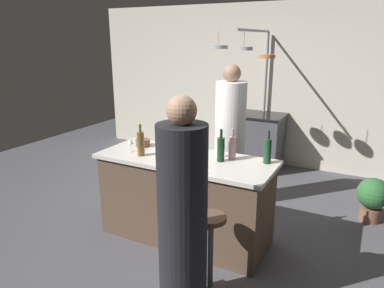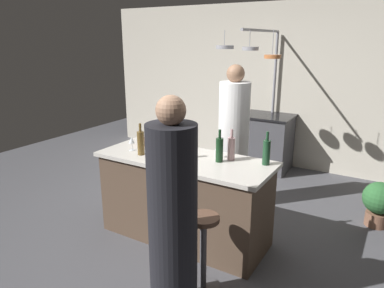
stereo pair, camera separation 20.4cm
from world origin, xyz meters
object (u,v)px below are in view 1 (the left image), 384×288
(wine_glass_by_chef, at_px, (219,147))
(mixing_bowl_steel, at_px, (184,160))
(stove_range, at_px, (258,141))
(bar_stool_right, at_px, (210,249))
(guest_right, at_px, (183,221))
(chef, at_px, (230,142))
(wine_bottle_red, at_px, (221,149))
(mixing_bowl_wooden, at_px, (143,143))
(wine_glass_near_right_guest, at_px, (131,142))
(potted_plant, at_px, (373,197))
(pepper_mill, at_px, (181,149))
(wine_bottle_amber, at_px, (141,143))
(wine_bottle_rose, at_px, (232,147))
(wine_bottle_green, at_px, (268,150))

(wine_glass_by_chef, bearing_deg, mixing_bowl_steel, -124.83)
(stove_range, xyz_separation_m, bar_stool_right, (0.57, -3.07, -0.07))
(guest_right, relative_size, mixing_bowl_steel, 11.19)
(chef, bearing_deg, wine_bottle_red, -73.66)
(chef, bearing_deg, mixing_bowl_wooden, -128.77)
(wine_glass_near_right_guest, distance_m, mixing_bowl_steel, 0.69)
(guest_right, distance_m, wine_bottle_red, 1.06)
(potted_plant, relative_size, pepper_mill, 2.48)
(wine_bottle_amber, bearing_deg, mixing_bowl_steel, -0.27)
(guest_right, height_order, wine_glass_near_right_guest, guest_right)
(stove_range, bearing_deg, wine_bottle_red, -81.41)
(wine_glass_near_right_guest, xyz_separation_m, mixing_bowl_steel, (0.68, -0.07, -0.07))
(guest_right, bearing_deg, potted_plant, 61.83)
(bar_stool_right, relative_size, wine_glass_near_right_guest, 4.66)
(stove_range, distance_m, wine_bottle_rose, 2.39)
(wine_bottle_rose, distance_m, mixing_bowl_wooden, 1.04)
(wine_glass_by_chef, bearing_deg, wine_bottle_green, 6.71)
(wine_bottle_rose, relative_size, wine_glass_near_right_guest, 2.12)
(wine_glass_near_right_guest, bearing_deg, wine_bottle_amber, -20.11)
(wine_bottle_amber, bearing_deg, wine_bottle_rose, 20.86)
(potted_plant, bearing_deg, guest_right, -118.17)
(wine_glass_near_right_guest, bearing_deg, mixing_bowl_steel, -5.65)
(potted_plant, bearing_deg, wine_glass_near_right_guest, -148.83)
(pepper_mill, relative_size, wine_glass_near_right_guest, 1.44)
(pepper_mill, xyz_separation_m, wine_glass_by_chef, (0.31, 0.21, 0.00))
(wine_bottle_rose, relative_size, mixing_bowl_wooden, 1.97)
(wine_bottle_rose, bearing_deg, chef, 112.98)
(stove_range, height_order, wine_glass_near_right_guest, wine_glass_near_right_guest)
(wine_bottle_amber, bearing_deg, wine_glass_near_right_guest, 159.89)
(chef, xyz_separation_m, wine_bottle_rose, (0.34, -0.81, 0.20))
(wine_bottle_rose, bearing_deg, mixing_bowl_steel, -137.29)
(wine_glass_near_right_guest, bearing_deg, mixing_bowl_wooden, 89.20)
(wine_bottle_red, relative_size, mixing_bowl_wooden, 2.04)
(bar_stool_right, xyz_separation_m, guest_right, (-0.06, -0.35, 0.41))
(guest_right, height_order, wine_bottle_red, guest_right)
(stove_range, distance_m, guest_right, 3.47)
(guest_right, xyz_separation_m, wine_glass_by_chef, (-0.21, 1.13, 0.22))
(guest_right, relative_size, wine_bottle_red, 5.29)
(wine_glass_near_right_guest, bearing_deg, wine_bottle_red, 8.96)
(chef, distance_m, wine_glass_by_chef, 0.87)
(mixing_bowl_steel, bearing_deg, pepper_mill, 132.52)
(chef, distance_m, potted_plant, 1.76)
(chef, bearing_deg, guest_right, -77.87)
(mixing_bowl_wooden, bearing_deg, wine_glass_by_chef, 2.42)
(potted_plant, relative_size, mixing_bowl_steel, 3.43)
(pepper_mill, relative_size, mixing_bowl_wooden, 1.34)
(bar_stool_right, distance_m, wine_glass_near_right_guest, 1.43)
(chef, relative_size, mixing_bowl_wooden, 11.20)
(chef, xyz_separation_m, wine_bottle_green, (0.68, -0.77, 0.21))
(wine_bottle_amber, bearing_deg, guest_right, -40.94)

